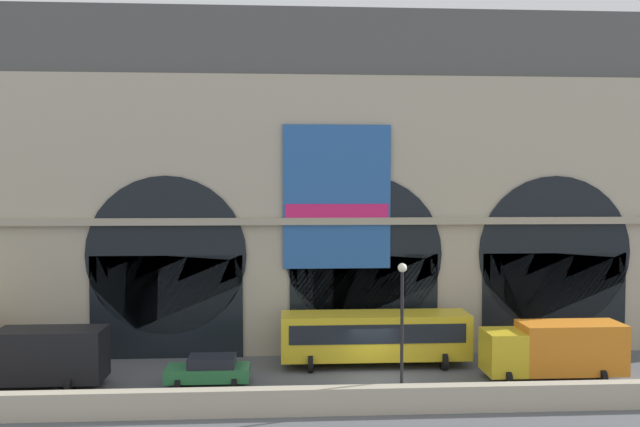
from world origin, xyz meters
name	(u,v)px	position (x,y,z in m)	size (l,w,h in m)	color
ground_plane	(375,379)	(0.00, 0.00, 0.00)	(200.00, 200.00, 0.00)	#54565B
quay_parapet_wall	(391,399)	(0.00, -5.10, 0.63)	(90.00, 0.70, 1.25)	#B2A891
station_building	(360,187)	(0.03, 7.38, 10.50)	(50.91, 5.16, 21.64)	#B2A891
box_truck_west	(33,356)	(-18.02, -0.54, 1.70)	(7.50, 2.91, 3.12)	red
car_midwest	(209,370)	(-8.96, -0.52, 0.80)	(4.40, 2.22, 1.55)	#2D7A42
bus_center	(375,336)	(0.35, 2.58, 1.78)	(11.00, 3.25, 3.10)	gold
box_truck_mideast	(555,349)	(9.72, -0.68, 1.70)	(7.50, 2.91, 3.12)	gold
street_lamp_quayside	(402,315)	(0.63, -4.30, 4.41)	(0.44, 0.44, 6.90)	black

